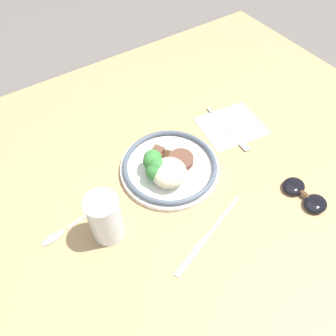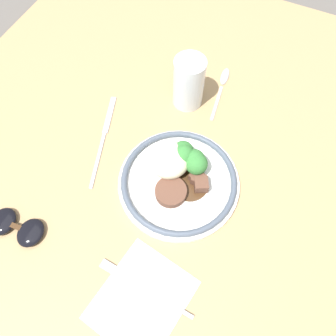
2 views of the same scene
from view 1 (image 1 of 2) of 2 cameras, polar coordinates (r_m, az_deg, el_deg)
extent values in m
plane|color=#5B5651|center=(0.82, 3.09, -3.58)|extent=(8.00, 8.00, 0.00)
cube|color=tan|center=(0.80, 3.16, -2.65)|extent=(1.30, 1.08, 0.05)
cube|color=white|center=(0.91, 10.98, 7.22)|extent=(0.18, 0.16, 0.00)
cylinder|color=white|center=(0.79, 0.31, -0.02)|extent=(0.24, 0.24, 0.01)
torus|color=#4C5666|center=(0.78, 0.31, 0.53)|extent=(0.23, 0.23, 0.01)
ellipsoid|color=beige|center=(0.74, 0.19, -0.80)|extent=(0.08, 0.08, 0.05)
cylinder|color=brown|center=(0.78, 2.26, 1.44)|extent=(0.06, 0.06, 0.02)
cylinder|color=#472D19|center=(0.79, -0.78, 1.18)|extent=(0.07, 0.07, 0.00)
cube|color=brown|center=(0.78, -1.89, 1.58)|extent=(0.03, 0.03, 0.02)
cube|color=brown|center=(0.79, -1.81, 2.68)|extent=(0.03, 0.03, 0.03)
cube|color=brown|center=(0.79, -1.94, 1.94)|extent=(0.02, 0.02, 0.02)
cylinder|color=#669E51|center=(0.75, -2.17, -1.72)|extent=(0.02, 0.02, 0.01)
sphere|color=#387F38|center=(0.74, -2.23, -0.66)|extent=(0.04, 0.04, 0.04)
cylinder|color=#669E51|center=(0.78, -2.63, 0.50)|extent=(0.02, 0.02, 0.02)
sphere|color=#387F38|center=(0.76, -2.70, 1.64)|extent=(0.04, 0.04, 0.04)
cylinder|color=#669E51|center=(0.77, -2.74, 0.02)|extent=(0.01, 0.01, 0.02)
sphere|color=#387F38|center=(0.75, -2.81, 1.15)|extent=(0.04, 0.04, 0.04)
cylinder|color=#669E51|center=(0.76, -1.84, -1.04)|extent=(0.01, 0.01, 0.02)
sphere|color=#387F38|center=(0.74, -1.89, 0.16)|extent=(0.04, 0.04, 0.04)
cylinder|color=orange|center=(0.68, -10.59, -9.54)|extent=(0.06, 0.06, 0.07)
cylinder|color=silver|center=(0.66, -10.89, -8.55)|extent=(0.07, 0.07, 0.12)
cube|color=#ADADB2|center=(0.91, 8.89, 8.25)|extent=(0.02, 0.11, 0.00)
cube|color=#ADADB2|center=(0.87, 12.40, 4.48)|extent=(0.02, 0.07, 0.00)
cube|color=#ADADB2|center=(0.72, 9.23, -8.67)|extent=(0.13, 0.05, 0.00)
cube|color=#ADADB2|center=(0.68, 4.01, -15.23)|extent=(0.10, 0.04, 0.00)
cube|color=#ADADB2|center=(0.74, -13.87, -7.90)|extent=(0.10, 0.02, 0.00)
ellipsoid|color=#ADADB2|center=(0.73, -19.34, -11.37)|extent=(0.05, 0.03, 0.01)
ellipsoid|color=black|center=(0.81, 21.04, -2.97)|extent=(0.06, 0.05, 0.02)
ellipsoid|color=black|center=(0.80, 24.28, -5.68)|extent=(0.06, 0.05, 0.02)
cube|color=#472D19|center=(0.80, 22.70, -4.22)|extent=(0.01, 0.02, 0.00)
camera|label=2|loc=(0.72, 19.31, 47.58)|focal=35.00mm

